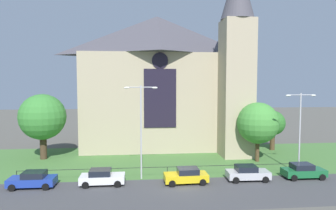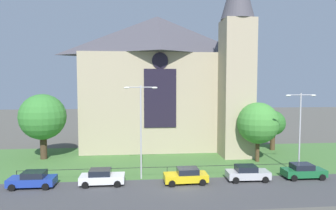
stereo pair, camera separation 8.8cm
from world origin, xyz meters
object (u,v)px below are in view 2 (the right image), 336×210
tree_left_far (43,117)px  parked_car_yellow (186,176)px  streetlamp_near (141,121)px  parked_car_green (303,171)px  parked_car_blue (33,179)px  parked_car_white (102,177)px  streetlamp_far (300,123)px  parked_car_silver (247,173)px  church_building (163,80)px  tree_right_near (258,123)px  tree_right_far (273,123)px

tree_left_far → parked_car_yellow: tree_left_far is taller
streetlamp_near → parked_car_green: bearing=-5.0°
parked_car_blue → parked_car_white: (6.35, 0.10, 0.00)m
tree_left_far → parked_car_green: tree_left_far is taller
parked_car_white → parked_car_yellow: 8.11m
streetlamp_near → streetlamp_far: 16.87m
parked_car_white → parked_car_blue: bearing=-179.3°
streetlamp_far → parked_car_white: (-20.62, -1.52, -4.74)m
parked_car_white → parked_car_silver: bearing=-0.4°
parked_car_green → church_building: bearing=127.9°
church_building → tree_right_near: bearing=-43.5°
church_building → streetlamp_near: bearing=-102.3°
tree_right_near → streetlamp_far: streetlamp_far is taller
tree_left_far → parked_car_silver: (23.07, -10.85, -4.67)m
church_building → parked_car_green: size_ratio=6.16×
tree_right_near → parked_car_silver: (-3.87, -6.97, -4.07)m
tree_right_far → streetlamp_far: 11.90m
streetlamp_far → parked_car_silver: streetlamp_far is taller
tree_left_far → parked_car_yellow: (16.83, -11.15, -4.67)m
parked_car_silver → streetlamp_far: bearing=16.0°
tree_right_far → streetlamp_near: size_ratio=0.60×
tree_right_near → parked_car_white: 19.91m
streetlamp_far → parked_car_green: 4.97m
parked_car_blue → parked_car_silver: size_ratio=0.99×
tree_right_far → streetlamp_near: 22.54m
parked_car_yellow → tree_right_far: bearing=-140.1°
parked_car_blue → parked_car_silver: same height
parked_car_silver → parked_car_green: 5.95m
tree_left_far → parked_car_silver: bearing=-25.2°
streetlamp_far → parked_car_white: streetlamp_far is taller
streetlamp_far → parked_car_green: size_ratio=2.06×
parked_car_white → streetlamp_far: bearing=4.0°
tree_right_far → parked_car_green: 13.65m
tree_left_far → parked_car_yellow: 20.72m
tree_left_far → streetlamp_far: streetlamp_far is taller
streetlamp_near → parked_car_silver: size_ratio=2.24×
tree_left_far → streetlamp_far: bearing=-17.5°
tree_left_far → tree_right_near: 27.23m
tree_right_far → streetlamp_near: bearing=-149.0°
church_building → tree_right_near: 16.12m
parked_car_white → parked_car_silver: size_ratio=0.99×
tree_left_far → parked_car_white: 14.65m
parked_car_yellow → tree_right_near: bearing=-146.4°
church_building → parked_car_yellow: 20.13m
parked_car_blue → parked_car_white: same height
tree_right_near → parked_car_silver: size_ratio=1.74×
parked_car_yellow → parked_car_white: bearing=-4.6°
parked_car_white → parked_car_silver: (14.35, -0.05, 0.00)m
streetlamp_near → parked_car_yellow: 7.02m
streetlamp_near → parked_car_green: size_ratio=2.25×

